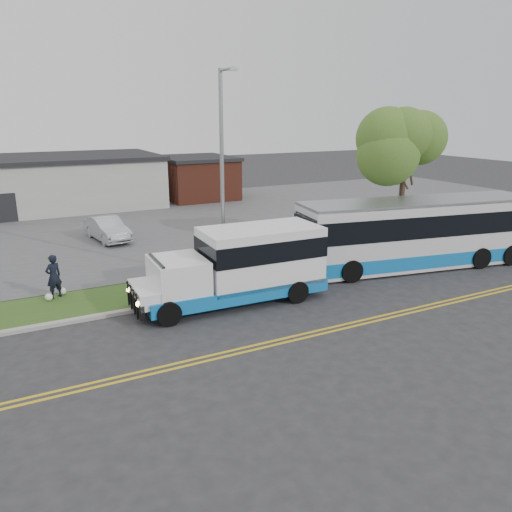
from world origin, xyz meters
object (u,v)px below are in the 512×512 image
streetlight_near (223,172)px  parked_car_a (107,229)px  transit_bus (417,233)px  pedestrian (54,276)px  tree_east (406,143)px  shuttle_bus (243,263)px

streetlight_near → parked_car_a: size_ratio=2.14×
transit_bus → pedestrian: 17.71m
tree_east → pedestrian: size_ratio=4.35×
streetlight_near → pedestrian: 8.58m
shuttle_bus → transit_bus: 10.20m
transit_bus → streetlight_near: bearing=177.9°
shuttle_bus → parked_car_a: shuttle_bus is taller
tree_east → transit_bus: tree_east is taller
shuttle_bus → pedestrian: bearing=154.3°
streetlight_near → tree_east: bearing=1.4°
tree_east → shuttle_bus: tree_east is taller
shuttle_bus → parked_car_a: bearing=105.3°
pedestrian → parked_car_a: bearing=-139.0°
tree_east → transit_bus: bearing=-113.0°
tree_east → streetlight_near: (-11.00, -0.27, -0.97)m
pedestrian → parked_car_a: (4.08, 9.22, -0.23)m
transit_bus → pedestrian: size_ratio=6.78×
shuttle_bus → transit_bus: (10.20, 0.36, 0.11)m
tree_east → parked_car_a: tree_east is taller
transit_bus → shuttle_bus: bearing=-168.1°
streetlight_near → parked_car_a: bearing=107.5°
shuttle_bus → streetlight_near: bearing=87.0°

